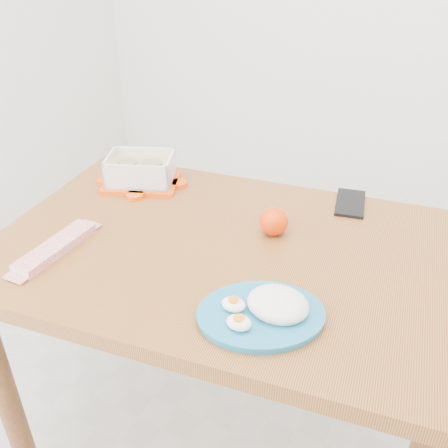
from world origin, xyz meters
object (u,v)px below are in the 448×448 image
at_px(orange_fruit, 274,221).
at_px(rice_plate, 266,309).
at_px(smartphone, 350,203).
at_px(dining_table, 224,281).
at_px(food_container, 141,170).

relative_size(orange_fruit, rice_plate, 0.21).
distance_m(orange_fruit, smartphone, 0.27).
bearing_deg(orange_fruit, dining_table, -129.39).
xyz_separation_m(rice_plate, smartphone, (0.02, 0.53, -0.02)).
distance_m(dining_table, food_container, 0.44).
distance_m(dining_table, rice_plate, 0.30).
height_order(orange_fruit, rice_plate, orange_fruit).
bearing_deg(food_container, smartphone, -6.86).
height_order(dining_table, rice_plate, rice_plate).
xyz_separation_m(food_container, orange_fruit, (0.45, -0.07, -0.01)).
distance_m(dining_table, orange_fruit, 0.20).
xyz_separation_m(dining_table, rice_plate, (0.19, -0.19, 0.13)).
distance_m(food_container, smartphone, 0.61).
height_order(rice_plate, smartphone, rice_plate).
distance_m(food_container, orange_fruit, 0.46).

